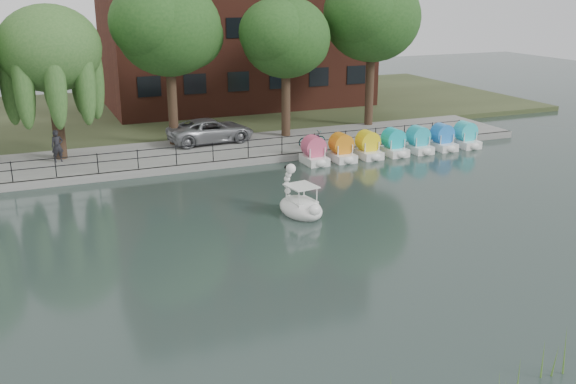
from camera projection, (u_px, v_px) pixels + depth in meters
ground_plane at (318, 259)px, 22.99m from camera, size 120.00×120.00×0.00m
promenade at (200, 153)px, 37.00m from camera, size 40.00×6.00×0.40m
kerb at (214, 165)px, 34.40m from camera, size 40.00×0.25×0.40m
land_strip at (152, 112)px, 49.30m from camera, size 60.00×22.00×0.36m
railing at (213, 147)px, 34.29m from camera, size 32.00×0.05×1.00m
willow_mid at (50, 49)px, 33.28m from camera, size 5.32×5.32×8.15m
broadleaf_center at (168, 29)px, 36.30m from camera, size 6.00×6.00×9.25m
broadleaf_right at (286, 38)px, 38.64m from camera, size 5.40×5.40×8.32m
broadleaf_far at (372, 18)px, 41.59m from camera, size 6.30×6.30×9.71m
minivan at (211, 129)px, 38.41m from camera, size 3.15×6.13×1.66m
bicycle at (312, 138)px, 37.51m from camera, size 0.66×1.74×1.00m
pedestrian at (57, 144)px, 34.03m from camera, size 0.78×0.59×1.98m
swan_boat at (300, 204)px, 27.45m from camera, size 1.89×2.64×2.07m
pedal_boat_row at (394, 144)px, 37.23m from camera, size 11.35×1.70×1.40m
reed_bank at (566, 372)px, 15.20m from camera, size 24.00×2.40×1.20m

